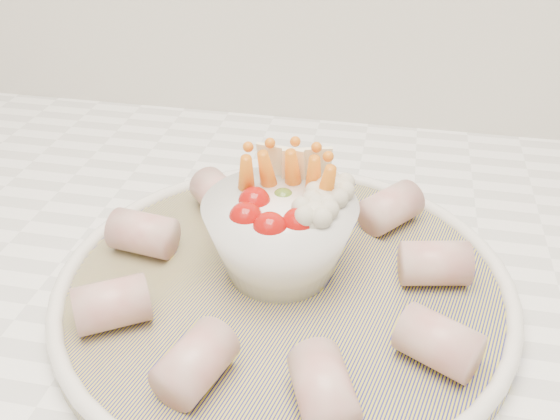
# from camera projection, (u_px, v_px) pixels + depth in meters

# --- Properties ---
(serving_platter) EXTENTS (0.41, 0.41, 0.02)m
(serving_platter) POSITION_uv_depth(u_px,v_px,m) (284.00, 286.00, 0.47)
(serving_platter) COLOR navy
(serving_platter) RESTS_ON kitchen_counter
(veggie_bowl) EXTENTS (0.11, 0.11, 0.09)m
(veggie_bowl) POSITION_uv_depth(u_px,v_px,m) (283.00, 230.00, 0.46)
(veggie_bowl) COLOR white
(veggie_bowl) RESTS_ON serving_platter
(cured_meat_rolls) EXTENTS (0.28, 0.29, 0.03)m
(cured_meat_rolls) POSITION_uv_depth(u_px,v_px,m) (284.00, 264.00, 0.46)
(cured_meat_rolls) COLOR #B35651
(cured_meat_rolls) RESTS_ON serving_platter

